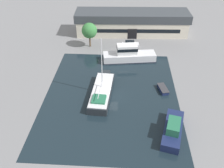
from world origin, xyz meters
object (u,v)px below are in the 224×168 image
Objects in this scene: quay_tree_near_building at (89,31)px; parked_car at (130,44)px; cabin_boat at (173,129)px; sailboat_moored at (102,92)px; motor_cruiser at (129,55)px; small_dinghy at (163,89)px; warehouse_building at (132,22)px.

quay_tree_near_building is 1.43× the size of parked_car.
cabin_boat is at bearing 10.84° from parked_car.
parked_car is 0.34× the size of sailboat_moored.
motor_cruiser is (4.81, 12.97, 0.65)m from sailboat_moored.
small_dinghy is at bearing 17.52° from parked_car.
quay_tree_near_building reaches higher than parked_car.
motor_cruiser is (9.56, -6.52, -2.74)m from quay_tree_near_building.
cabin_boat is (0.26, -11.02, 0.61)m from small_dinghy.
cabin_boat is at bearing 77.51° from small_dinghy.
parked_car is 20.32m from sailboat_moored.
quay_tree_near_building is 0.71× the size of cabin_boat.
warehouse_building is 15.24m from motor_cruiser.
parked_car is 0.35× the size of motor_cruiser.
motor_cruiser is at bearing -72.82° from small_dinghy.
small_dinghy is (6.19, -17.61, -0.44)m from parked_car.
parked_car is at bearing 0.94° from quay_tree_near_building.
warehouse_building is 2.44× the size of sailboat_moored.
parked_car is (-0.36, -8.45, -2.27)m from warehouse_building.
motor_cruiser is at bearing 73.13° from sailboat_moored.
quay_tree_near_building reaches higher than motor_cruiser.
quay_tree_near_building is 24.06m from small_dinghy.
small_dinghy is at bearing -47.26° from quay_tree_near_building.
parked_car is at bearing -84.44° from small_dinghy.
small_dinghy is (11.38, 2.04, -0.42)m from sailboat_moored.
quay_tree_near_building is 0.50× the size of motor_cruiser.
warehouse_building is at bearing -91.19° from small_dinghy.
motor_cruiser is 12.79m from small_dinghy.
cabin_boat is at bearing -34.20° from sailboat_moored.
motor_cruiser is 3.46× the size of small_dinghy.
parked_car is (9.93, 0.16, -3.37)m from quay_tree_near_building.
motor_cruiser is at bearing 121.53° from cabin_boat.
motor_cruiser is 22.99m from cabin_boat.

